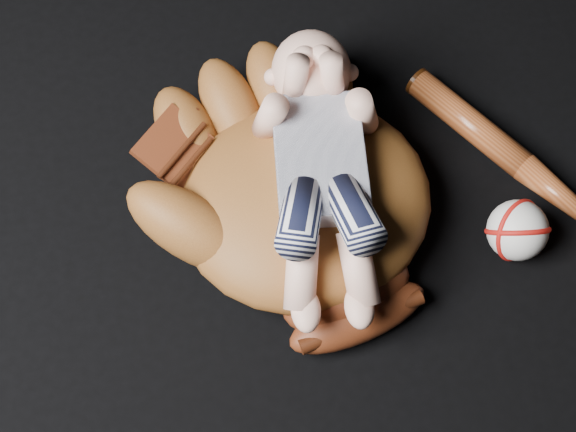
{
  "coord_description": "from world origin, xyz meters",
  "views": [
    {
      "loc": [
        -0.08,
        -0.41,
        1.05
      ],
      "look_at": [
        -0.02,
        0.06,
        0.08
      ],
      "focal_mm": 55.0,
      "sensor_mm": 36.0,
      "label": 1
    }
  ],
  "objects_px": {
    "newborn_baby": "(323,177)",
    "baseball_bat": "(538,178)",
    "baseball_glove": "(306,196)",
    "baseball": "(518,230)"
  },
  "relations": [
    {
      "from": "newborn_baby",
      "to": "baseball_glove",
      "type": "bearing_deg",
      "value": 161.1
    },
    {
      "from": "newborn_baby",
      "to": "baseball_bat",
      "type": "xyz_separation_m",
      "value": [
        0.3,
        0.02,
        -0.11
      ]
    },
    {
      "from": "baseball_glove",
      "to": "baseball",
      "type": "height_order",
      "value": "baseball_glove"
    },
    {
      "from": "baseball_glove",
      "to": "baseball",
      "type": "xyz_separation_m",
      "value": [
        0.26,
        -0.07,
        -0.03
      ]
    },
    {
      "from": "newborn_baby",
      "to": "baseball",
      "type": "relative_size",
      "value": 4.88
    },
    {
      "from": "baseball_glove",
      "to": "baseball_bat",
      "type": "relative_size",
      "value": 1.06
    },
    {
      "from": "newborn_baby",
      "to": "baseball",
      "type": "distance_m",
      "value": 0.27
    },
    {
      "from": "baseball_glove",
      "to": "baseball",
      "type": "relative_size",
      "value": 5.83
    },
    {
      "from": "baseball_bat",
      "to": "baseball_glove",
      "type": "bearing_deg",
      "value": -177.67
    },
    {
      "from": "newborn_baby",
      "to": "baseball_bat",
      "type": "bearing_deg",
      "value": 7.48
    }
  ]
}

